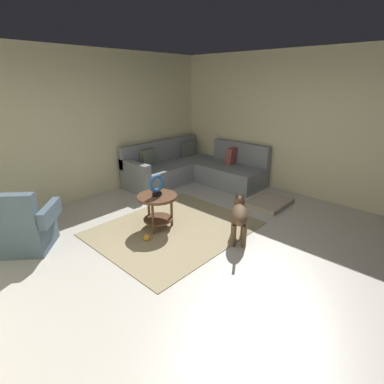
{
  "coord_description": "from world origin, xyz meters",
  "views": [
    {
      "loc": [
        -2.59,
        -2.23,
        2.14
      ],
      "look_at": [
        0.45,
        0.6,
        0.55
      ],
      "focal_mm": 27.2,
      "sensor_mm": 36.0,
      "label": 1
    }
  ],
  "objects_px": {
    "dog_bed_mat": "(269,203)",
    "dog_toy_ball": "(147,237)",
    "torus_sculpture": "(157,185)",
    "side_table": "(157,203)",
    "armchair": "(24,228)",
    "dog": "(239,215)",
    "sectional_couch": "(193,169)"
  },
  "relations": [
    {
      "from": "side_table",
      "to": "dog_toy_ball",
      "type": "xyz_separation_m",
      "value": [
        -0.37,
        -0.18,
        -0.37
      ]
    },
    {
      "from": "side_table",
      "to": "armchair",
      "type": "bearing_deg",
      "value": 153.21
    },
    {
      "from": "armchair",
      "to": "torus_sculpture",
      "type": "bearing_deg",
      "value": 15.36
    },
    {
      "from": "armchair",
      "to": "dog_bed_mat",
      "type": "height_order",
      "value": "armchair"
    },
    {
      "from": "side_table",
      "to": "dog",
      "type": "distance_m",
      "value": 1.24
    },
    {
      "from": "side_table",
      "to": "dog",
      "type": "bearing_deg",
      "value": -63.29
    },
    {
      "from": "sectional_couch",
      "to": "dog_toy_ball",
      "type": "xyz_separation_m",
      "value": [
        -2.35,
        -1.29,
        -0.24
      ]
    },
    {
      "from": "armchair",
      "to": "side_table",
      "type": "distance_m",
      "value": 1.81
    },
    {
      "from": "dog_bed_mat",
      "to": "dog_toy_ball",
      "type": "bearing_deg",
      "value": 164.7
    },
    {
      "from": "torus_sculpture",
      "to": "dog_toy_ball",
      "type": "distance_m",
      "value": 0.78
    },
    {
      "from": "torus_sculpture",
      "to": "dog",
      "type": "height_order",
      "value": "torus_sculpture"
    },
    {
      "from": "armchair",
      "to": "torus_sculpture",
      "type": "height_order",
      "value": "armchair"
    },
    {
      "from": "sectional_couch",
      "to": "torus_sculpture",
      "type": "height_order",
      "value": "sectional_couch"
    },
    {
      "from": "armchair",
      "to": "dog",
      "type": "xyz_separation_m",
      "value": [
        2.17,
        -1.92,
        0.05
      ]
    },
    {
      "from": "side_table",
      "to": "dog_bed_mat",
      "type": "bearing_deg",
      "value": -22.69
    },
    {
      "from": "dog_bed_mat",
      "to": "sectional_couch",
      "type": "bearing_deg",
      "value": 89.64
    },
    {
      "from": "sectional_couch",
      "to": "dog_toy_ball",
      "type": "bearing_deg",
      "value": -151.21
    },
    {
      "from": "sectional_couch",
      "to": "dog",
      "type": "bearing_deg",
      "value": -122.77
    },
    {
      "from": "armchair",
      "to": "side_table",
      "type": "height_order",
      "value": "armchair"
    },
    {
      "from": "sectional_couch",
      "to": "dog",
      "type": "xyz_separation_m",
      "value": [
        -1.43,
        -2.22,
        0.09
      ]
    },
    {
      "from": "dog_toy_ball",
      "to": "dog",
      "type": "bearing_deg",
      "value": -44.83
    },
    {
      "from": "armchair",
      "to": "side_table",
      "type": "relative_size",
      "value": 1.66
    },
    {
      "from": "side_table",
      "to": "dog",
      "type": "xyz_separation_m",
      "value": [
        0.56,
        -1.11,
        -0.04
      ]
    },
    {
      "from": "dog_bed_mat",
      "to": "dog_toy_ball",
      "type": "xyz_separation_m",
      "value": [
        -2.34,
        0.64,
        0.01
      ]
    },
    {
      "from": "sectional_couch",
      "to": "dog_bed_mat",
      "type": "distance_m",
      "value": 1.95
    },
    {
      "from": "dog_bed_mat",
      "to": "dog_toy_ball",
      "type": "height_order",
      "value": "dog_toy_ball"
    },
    {
      "from": "side_table",
      "to": "dog_toy_ball",
      "type": "distance_m",
      "value": 0.55
    },
    {
      "from": "dog_toy_ball",
      "to": "dog_bed_mat",
      "type": "bearing_deg",
      "value": -15.3
    },
    {
      "from": "armchair",
      "to": "dog_bed_mat",
      "type": "xyz_separation_m",
      "value": [
        3.59,
        -1.64,
        -0.28
      ]
    },
    {
      "from": "torus_sculpture",
      "to": "dog_toy_ball",
      "type": "relative_size",
      "value": 3.21
    },
    {
      "from": "dog",
      "to": "dog_toy_ball",
      "type": "bearing_deg",
      "value": -170.16
    },
    {
      "from": "dog_bed_mat",
      "to": "dog_toy_ball",
      "type": "relative_size",
      "value": 7.88
    }
  ]
}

